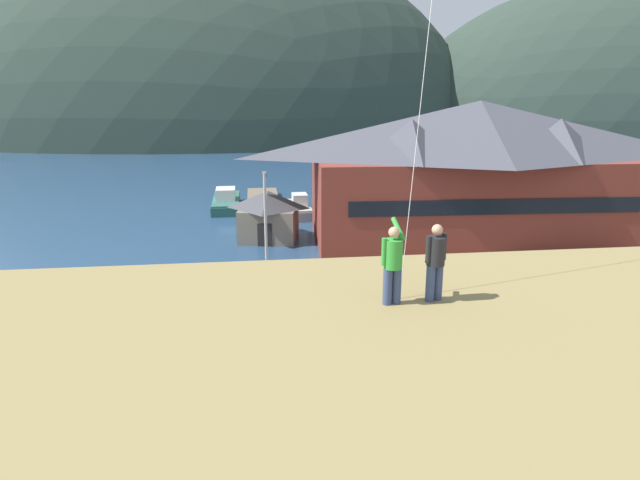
{
  "coord_description": "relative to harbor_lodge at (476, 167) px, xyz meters",
  "views": [
    {
      "loc": [
        -3.41,
        -18.95,
        11.83
      ],
      "look_at": [
        0.02,
        9.0,
        3.97
      ],
      "focal_mm": 31.04,
      "sensor_mm": 36.0,
      "label": 1
    }
  ],
  "objects": [
    {
      "name": "wharf_dock",
      "position": [
        -16.35,
        13.45,
        -5.38
      ],
      "size": [
        3.2,
        15.22,
        0.7
      ],
      "color": "#70604C",
      "rests_on": "ground"
    },
    {
      "name": "ground_plane",
      "position": [
        -13.93,
        -22.19,
        -5.73
      ],
      "size": [
        600.0,
        600.0,
        0.0
      ],
      "primitive_type": "plane",
      "color": "#66604C"
    },
    {
      "name": "parked_car_lone_by_shed",
      "position": [
        -2.16,
        -16.7,
        -4.66
      ],
      "size": [
        4.23,
        2.12,
        1.82
      ],
      "color": "#9EA3A8",
      "rests_on": "parking_lot_pad"
    },
    {
      "name": "person_companion",
      "position": [
        -13.41,
        -30.0,
        2.43
      ],
      "size": [
        0.52,
        0.4,
        1.74
      ],
      "color": "#384770",
      "rests_on": "grassy_hill_foreground"
    },
    {
      "name": "parked_car_front_row_red",
      "position": [
        -9.43,
        -21.32,
        -4.66
      ],
      "size": [
        4.2,
        2.06,
        1.82
      ],
      "color": "slate",
      "rests_on": "parking_lot_pad"
    },
    {
      "name": "parked_car_mid_row_far",
      "position": [
        -14.31,
        -21.14,
        -4.66
      ],
      "size": [
        4.35,
        2.37,
        1.82
      ],
      "color": "#236633",
      "rests_on": "parking_lot_pad"
    },
    {
      "name": "far_hill_west_ridge",
      "position": [
        -26.53,
        98.69,
        -5.73
      ],
      "size": [
        129.27,
        75.88,
        90.61
      ],
      "primitive_type": "ellipsoid",
      "color": "#2D3D33",
      "rests_on": "ground"
    },
    {
      "name": "storage_shed_waterside",
      "position": [
        -16.2,
        1.45,
        -3.66
      ],
      "size": [
        5.42,
        5.09,
        3.97
      ],
      "color": "#756B5B",
      "rests_on": "ground"
    },
    {
      "name": "parking_light_pole",
      "position": [
        -16.72,
        -11.64,
        -1.45
      ],
      "size": [
        0.24,
        0.78,
        7.26
      ],
      "color": "#ADADB2",
      "rests_on": "parking_lot_pad"
    },
    {
      "name": "parked_car_mid_row_center",
      "position": [
        2.32,
        -15.4,
        -4.66
      ],
      "size": [
        4.2,
        2.06,
        1.82
      ],
      "color": "#236633",
      "rests_on": "parking_lot_pad"
    },
    {
      "name": "parking_lot_pad",
      "position": [
        -13.93,
        -17.19,
        -5.68
      ],
      "size": [
        40.0,
        20.0,
        0.1
      ],
      "primitive_type": "cube",
      "color": "gray",
      "rests_on": "ground"
    },
    {
      "name": "moored_boat_wharfside",
      "position": [
        -20.04,
        13.67,
        -5.01
      ],
      "size": [
        2.74,
        8.3,
        2.16
      ],
      "color": "#23564C",
      "rests_on": "ground"
    },
    {
      "name": "person_kite_flyer",
      "position": [
        -14.4,
        -30.09,
        2.45
      ],
      "size": [
        0.52,
        0.69,
        1.86
      ],
      "color": "#384770",
      "rests_on": "grassy_hill_foreground"
    },
    {
      "name": "parked_car_front_row_silver",
      "position": [
        -18.92,
        -14.61,
        -4.66
      ],
      "size": [
        4.34,
        2.34,
        1.82
      ],
      "color": "slate",
      "rests_on": "parking_lot_pad"
    },
    {
      "name": "harbor_lodge",
      "position": [
        0.0,
        0.0,
        0.0
      ],
      "size": [
        26.95,
        11.54,
        10.78
      ],
      "color": "brown",
      "rests_on": "ground"
    },
    {
      "name": "moored_boat_outer_mooring",
      "position": [
        -13.06,
        9.74,
        -5.01
      ],
      "size": [
        2.11,
        6.1,
        2.16
      ],
      "color": "#A8A399",
      "rests_on": "ground"
    },
    {
      "name": "parked_car_mid_row_near",
      "position": [
        -13.05,
        -15.46,
        -4.66
      ],
      "size": [
        4.28,
        2.21,
        1.82
      ],
      "color": "#9EA3A8",
      "rests_on": "parking_lot_pad"
    },
    {
      "name": "far_hill_east_peak",
      "position": [
        76.33,
        94.35,
        -5.73
      ],
      "size": [
        117.33,
        72.54,
        74.92
      ],
      "primitive_type": "ellipsoid",
      "color": "#2D3D33",
      "rests_on": "ground"
    },
    {
      "name": "bay_water",
      "position": [
        -13.93,
        37.81,
        -5.71
      ],
      "size": [
        360.0,
        84.0,
        0.03
      ],
      "primitive_type": "cube",
      "color": "navy",
      "rests_on": "ground"
    },
    {
      "name": "parked_car_front_row_end",
      "position": [
        -7.71,
        -16.85,
        -4.66
      ],
      "size": [
        4.23,
        2.11,
        1.82
      ],
      "color": "#B28923",
      "rests_on": "parking_lot_pad"
    },
    {
      "name": "parked_car_back_row_right",
      "position": [
        -19.58,
        -21.0,
        -4.66
      ],
      "size": [
        4.21,
        2.07,
        1.82
      ],
      "color": "red",
      "rests_on": "parking_lot_pad"
    }
  ]
}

